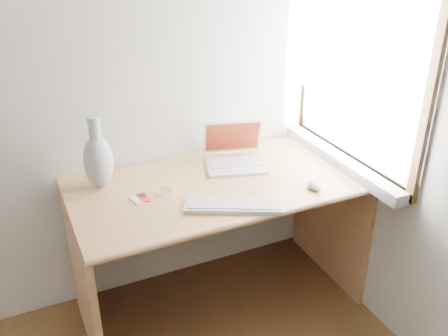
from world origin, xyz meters
name	(u,v)px	position (x,y,z in m)	size (l,w,h in m)	color
window	(354,69)	(1.72, 1.30, 1.28)	(0.11, 0.99, 1.10)	white
desk	(212,212)	(1.03, 1.47, 0.55)	(1.45, 0.73, 0.77)	tan
laptop	(233,156)	(1.18, 1.53, 0.82)	(0.36, 0.34, 0.21)	white
external_keyboard	(234,205)	(0.99, 1.13, 0.78)	(0.46, 0.32, 0.02)	white
mouse	(315,185)	(1.42, 1.13, 0.79)	(0.06, 0.10, 0.03)	white
ipod	(143,198)	(0.64, 1.38, 0.77)	(0.04, 0.09, 0.01)	red
cable_coil	(163,192)	(0.74, 1.40, 0.77)	(0.10, 0.10, 0.01)	white
remote	(136,201)	(0.60, 1.37, 0.77)	(0.03, 0.09, 0.01)	white
vase	(98,160)	(0.49, 1.57, 0.91)	(0.14, 0.14, 0.36)	#AFBACA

